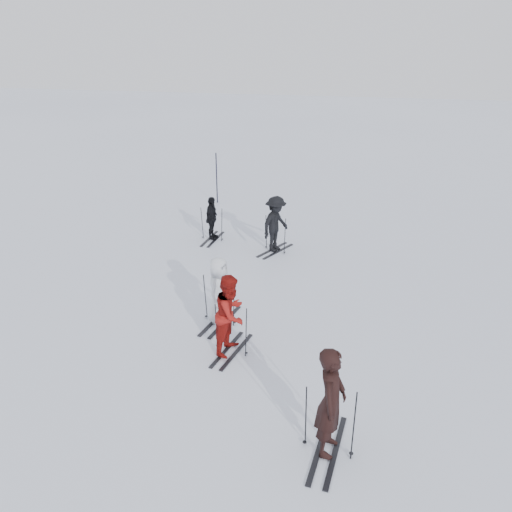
# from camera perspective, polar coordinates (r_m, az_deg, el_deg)

# --- Properties ---
(ground) EXTENTS (120.00, 120.00, 0.00)m
(ground) POSITION_cam_1_polar(r_m,az_deg,el_deg) (13.30, -1.19, -5.59)
(ground) COLOR silver
(ground) RESTS_ON ground
(skier_near_dark) EXTENTS (0.51, 0.74, 1.98)m
(skier_near_dark) POSITION_cam_1_polar(r_m,az_deg,el_deg) (8.53, 8.54, -16.30)
(skier_near_dark) COLOR black
(skier_near_dark) RESTS_ON ground
(skier_red) EXTENTS (0.81, 0.98, 1.85)m
(skier_red) POSITION_cam_1_polar(r_m,az_deg,el_deg) (10.97, -2.88, -6.77)
(skier_red) COLOR maroon
(skier_red) RESTS_ON ground
(skier_grey) EXTENTS (0.63, 0.88, 1.68)m
(skier_grey) POSITION_cam_1_polar(r_m,az_deg,el_deg) (12.18, -4.23, -4.02)
(skier_grey) COLOR silver
(skier_grey) RESTS_ON ground
(skier_uphill_left) EXTENTS (0.37, 0.89, 1.52)m
(skier_uphill_left) POSITION_cam_1_polar(r_m,az_deg,el_deg) (17.53, -5.08, 4.24)
(skier_uphill_left) COLOR black
(skier_uphill_left) RESTS_ON ground
(skier_uphill_far) EXTENTS (1.09, 1.37, 1.86)m
(skier_uphill_far) POSITION_cam_1_polar(r_m,az_deg,el_deg) (16.40, 2.25, 3.60)
(skier_uphill_far) COLOR black
(skier_uphill_far) RESTS_ON ground
(skis_near_dark) EXTENTS (1.83, 1.04, 1.31)m
(skis_near_dark) POSITION_cam_1_polar(r_m,az_deg,el_deg) (8.75, 8.41, -18.01)
(skis_near_dark) COLOR black
(skis_near_dark) RESTS_ON ground
(skis_red) EXTENTS (1.72, 1.07, 1.18)m
(skis_red) POSITION_cam_1_polar(r_m,az_deg,el_deg) (11.13, -2.85, -8.25)
(skis_red) COLOR black
(skis_red) RESTS_ON ground
(skis_grey) EXTENTS (1.85, 1.13, 1.28)m
(skis_grey) POSITION_cam_1_polar(r_m,az_deg,el_deg) (12.28, -4.21, -4.86)
(skis_grey) COLOR black
(skis_grey) RESTS_ON ground
(skis_uphill_left) EXTENTS (1.64, 0.87, 1.20)m
(skis_uphill_left) POSITION_cam_1_polar(r_m,az_deg,el_deg) (17.58, -5.06, 3.74)
(skis_uphill_left) COLOR black
(skis_uphill_left) RESTS_ON ground
(skis_uphill_far) EXTENTS (1.91, 1.47, 1.24)m
(skis_uphill_far) POSITION_cam_1_polar(r_m,az_deg,el_deg) (16.50, 2.23, 2.59)
(skis_uphill_far) COLOR black
(skis_uphill_far) RESTS_ON ground
(piste_marker) EXTENTS (0.05, 0.05, 2.18)m
(piste_marker) POSITION_cam_1_polar(r_m,az_deg,el_deg) (21.74, -4.52, 8.85)
(piste_marker) COLOR black
(piste_marker) RESTS_ON ground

